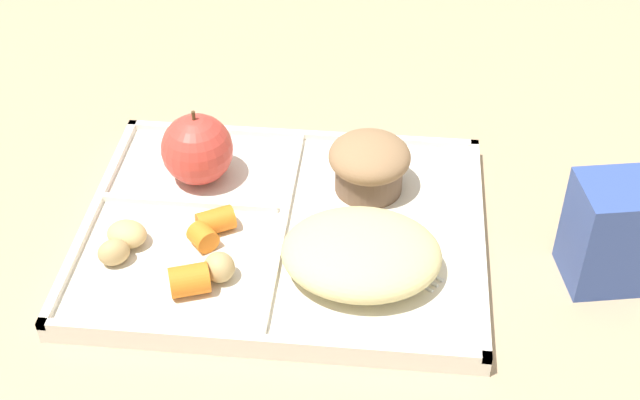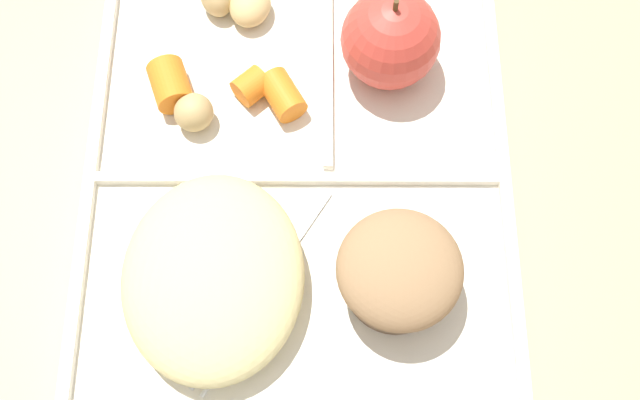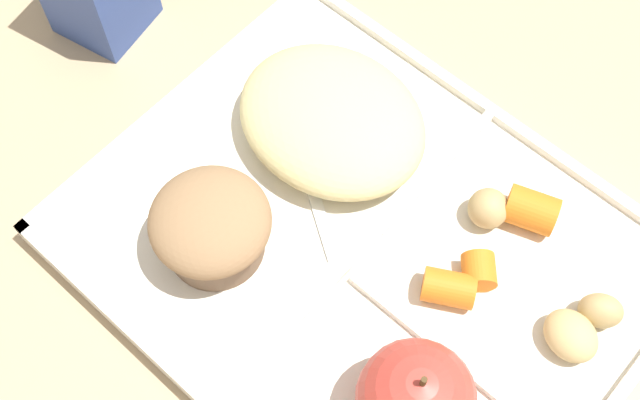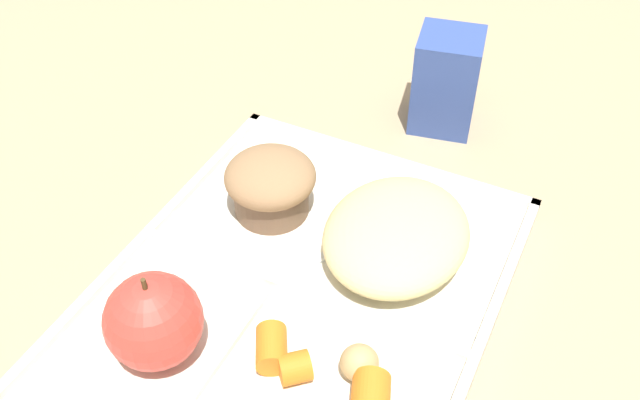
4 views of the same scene
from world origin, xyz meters
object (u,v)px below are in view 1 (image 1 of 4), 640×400
(milk_carton, at_px, (608,233))
(lunch_tray, at_px, (283,232))
(plastic_fork, at_px, (374,253))
(bran_muffin, at_px, (369,164))
(green_apple, at_px, (197,149))

(milk_carton, bearing_deg, lunch_tray, 164.65)
(plastic_fork, bearing_deg, lunch_tray, 161.52)
(plastic_fork, relative_size, milk_carton, 1.39)
(bran_muffin, distance_m, plastic_fork, 0.10)
(bran_muffin, bearing_deg, lunch_tray, -139.45)
(lunch_tray, bearing_deg, plastic_fork, -18.48)
(green_apple, bearing_deg, plastic_fork, -27.75)
(lunch_tray, height_order, bran_muffin, bran_muffin)
(bran_muffin, xyz_separation_m, plastic_fork, (0.01, -0.10, -0.03))
(lunch_tray, bearing_deg, milk_carton, -4.16)
(bran_muffin, xyz_separation_m, milk_carton, (0.21, -0.09, 0.01))
(bran_muffin, height_order, milk_carton, milk_carton)
(green_apple, xyz_separation_m, bran_muffin, (0.17, 0.00, -0.01))
(bran_muffin, height_order, plastic_fork, bran_muffin)
(milk_carton, bearing_deg, plastic_fork, 171.12)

